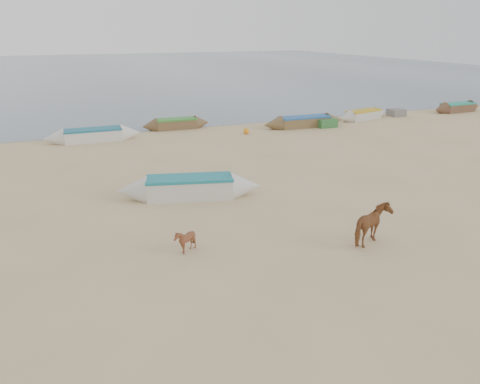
# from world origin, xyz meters

# --- Properties ---
(ground) EXTENTS (140.00, 140.00, 0.00)m
(ground) POSITION_xyz_m (0.00, 0.00, 0.00)
(ground) COLOR tan
(ground) RESTS_ON ground
(sea) EXTENTS (160.00, 160.00, 0.00)m
(sea) POSITION_xyz_m (0.00, 82.00, 0.01)
(sea) COLOR slate
(sea) RESTS_ON ground
(cow_adult) EXTENTS (1.89, 1.47, 1.46)m
(cow_adult) POSITION_xyz_m (3.27, -0.37, 0.73)
(cow_adult) COLOR brown
(cow_adult) RESTS_ON ground
(calf_front) EXTENTS (0.93, 0.86, 0.90)m
(calf_front) POSITION_xyz_m (-3.06, 1.52, 0.45)
(calf_front) COLOR brown
(calf_front) RESTS_ON ground
(near_canoe) EXTENTS (6.68, 2.95, 0.98)m
(near_canoe) POSITION_xyz_m (-1.31, 6.81, 0.49)
(near_canoe) COLOR silver
(near_canoe) RESTS_ON ground
(waterline_canoes) EXTENTS (59.05, 5.06, 0.88)m
(waterline_canoes) POSITION_xyz_m (-0.61, 19.99, 0.42)
(waterline_canoes) COLOR brown
(waterline_canoes) RESTS_ON ground
(beach_clutter) EXTENTS (42.92, 4.64, 0.64)m
(beach_clutter) POSITION_xyz_m (3.96, 19.17, 0.30)
(beach_clutter) COLOR #306B30
(beach_clutter) RESTS_ON ground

